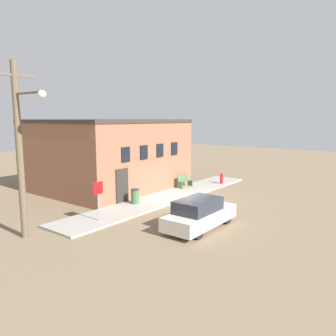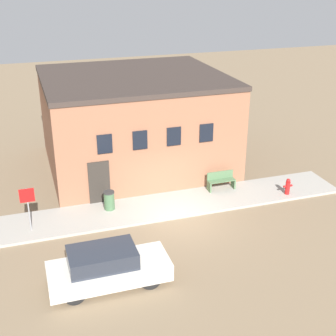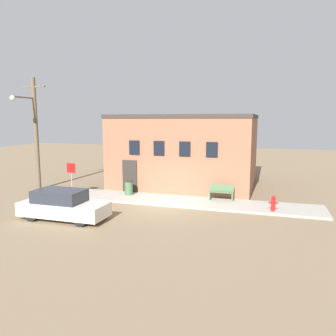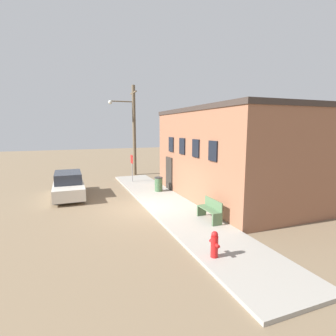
% 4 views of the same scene
% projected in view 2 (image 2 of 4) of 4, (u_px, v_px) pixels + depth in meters
% --- Properties ---
extents(ground_plane, '(80.00, 80.00, 0.00)m').
position_uv_depth(ground_plane, '(178.00, 219.00, 21.05)').
color(ground_plane, '#7A664C').
extents(sidewalk, '(17.26, 2.53, 0.12)m').
position_uv_depth(sidewalk, '(169.00, 205.00, 22.13)').
color(sidewalk, '#9E998E').
rests_on(sidewalk, ground).
extents(brick_building, '(9.61, 8.74, 5.14)m').
position_uv_depth(brick_building, '(135.00, 121.00, 25.93)').
color(brick_building, '#8E5B42').
rests_on(brick_building, ground).
extents(fire_hydrant, '(0.48, 0.23, 0.83)m').
position_uv_depth(fire_hydrant, '(288.00, 186.00, 22.93)').
color(fire_hydrant, red).
rests_on(fire_hydrant, sidewalk).
extents(stop_sign, '(0.61, 0.06, 1.97)m').
position_uv_depth(stop_sign, '(28.00, 202.00, 19.40)').
color(stop_sign, gray).
rests_on(stop_sign, sidewalk).
extents(bench, '(1.40, 0.44, 0.91)m').
position_uv_depth(bench, '(221.00, 181.00, 23.43)').
color(bench, '#4C6B47').
rests_on(bench, sidewalk).
extents(trash_bin, '(0.51, 0.51, 0.89)m').
position_uv_depth(trash_bin, '(109.00, 200.00, 21.50)').
color(trash_bin, '#426642').
rests_on(trash_bin, sidewalk).
extents(parked_car, '(4.30, 1.67, 1.45)m').
position_uv_depth(parked_car, '(107.00, 267.00, 16.54)').
color(parked_car, black).
rests_on(parked_car, ground).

